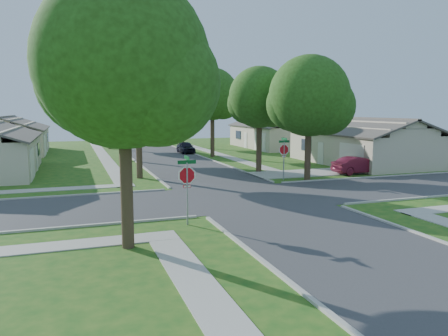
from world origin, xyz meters
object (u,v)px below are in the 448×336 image
tree_sw_corner (125,70)px  car_curb_east (186,147)px  tree_w_mid (120,93)px  tree_ne_corner (310,100)px  tree_e_far (182,101)px  car_driveway (358,165)px  tree_e_near (260,100)px  house_ne_far (276,136)px  car_curb_west (128,138)px  tree_w_near (138,93)px  stop_sign_sw (187,178)px  house_ne_near (363,147)px  stop_sign_ne (284,151)px  tree_e_mid (213,97)px  house_nw_far (8,140)px  tree_w_far (109,105)px

tree_sw_corner → car_curb_east: bearing=72.3°
tree_w_mid → tree_ne_corner: 20.10m
tree_e_far → car_driveway: bearing=-76.7°
tree_e_near → tree_w_mid: size_ratio=0.87×
tree_w_mid → tree_ne_corner: tree_w_mid is taller
tree_e_near → tree_ne_corner: size_ratio=0.96×
house_ne_far → car_curb_west: 23.02m
tree_e_far → tree_w_near: size_ratio=0.97×
tree_sw_corner → tree_ne_corner: (13.80, 11.20, -0.67)m
stop_sign_sw → house_ne_near: 25.98m
stop_sign_ne → car_curb_east: (-1.68, 21.05, -1.37)m
tree_ne_corner → stop_sign_ne: bearing=163.4°
tree_e_near → tree_e_mid: 12.02m
stop_sign_sw → car_curb_west: size_ratio=0.69×
house_nw_far → car_curb_east: 20.04m
stop_sign_ne → tree_w_mid: 19.31m
house_ne_far → car_curb_east: (-12.97, -3.25, -0.86)m
stop_sign_sw → house_ne_near: size_ratio=0.22×
car_curb_east → car_driveway: bearing=-67.1°
tree_e_mid → car_curb_west: 24.67m
tree_e_far → tree_w_near: bearing=-110.6°
tree_w_mid → car_curb_east: tree_w_mid is taller
tree_ne_corner → tree_w_near: bearing=156.4°
tree_e_mid → house_ne_far: (11.23, 7.99, -4.74)m
house_ne_near → car_curb_east: house_ne_near is taller
tree_w_far → car_curb_east: 12.27m
stop_sign_sw → tree_w_far: size_ratio=0.37×
tree_w_near → tree_w_mid: size_ratio=0.94×
tree_ne_corner → house_ne_near: 12.47m
tree_sw_corner → car_driveway: size_ratio=2.35×
tree_w_mid → car_curb_west: 24.24m
tree_e_far → car_driveway: tree_e_far is taller
stop_sign_ne → stop_sign_sw: bearing=-135.0°
tree_e_near → tree_e_mid: bearing=90.0°
tree_e_near → tree_w_far: 26.71m
car_curb_west → tree_e_near: bearing=106.9°
house_nw_far → tree_w_near: bearing=-63.7°
house_ne_near → tree_e_mid: bearing=138.3°
stop_sign_ne → car_driveway: bearing=6.7°
stop_sign_sw → house_ne_near: house_ne_near is taller
tree_e_far → house_ne_near: tree_e_far is taller
tree_w_mid → tree_w_far: bearing=90.0°
house_ne_far → car_driveway: size_ratio=3.35×
car_driveway → house_ne_near: bearing=-40.5°
tree_w_mid → car_curb_west: (3.44, 23.27, -5.86)m
tree_sw_corner → tree_ne_corner: bearing=39.1°
tree_e_far → house_ne_near: (11.24, -23.01, -4.46)m
tree_e_near → tree_w_near: tree_w_near is taller
tree_e_near → house_ne_far: size_ratio=0.61×
car_curb_west → house_nw_far: bearing=47.0°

